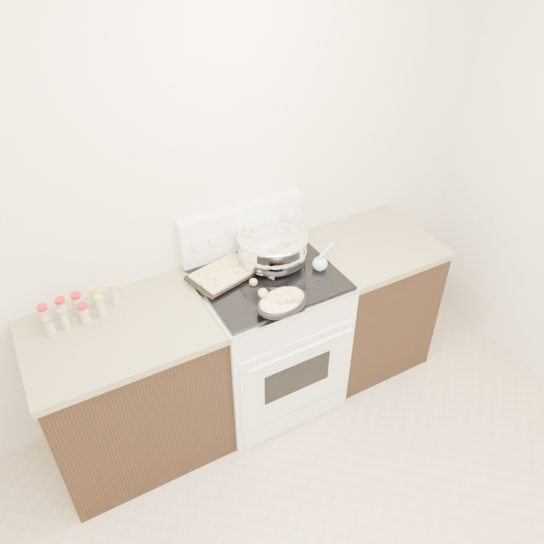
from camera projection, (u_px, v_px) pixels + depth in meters
room_shell at (417, 376)px, 1.32m from camera, size 4.10×3.60×2.75m
counter_left at (133, 390)px, 2.87m from camera, size 0.93×0.67×0.92m
counter_right at (364, 300)px, 3.48m from camera, size 0.73×0.67×0.92m
kitchen_range at (268, 335)px, 3.18m from camera, size 0.78×0.73×1.22m
mixing_bowl at (273, 249)px, 2.95m from camera, size 0.50×0.50×0.23m
roasting_pan at (282, 301)px, 2.65m from camera, size 0.32×0.25×0.11m
baking_sheet at (223, 274)px, 2.88m from camera, size 0.41×0.34×0.06m
wooden_spoon at (253, 278)px, 2.87m from camera, size 0.14×0.25×0.04m
blue_ladle at (321, 262)px, 2.94m from camera, size 0.24×0.19×0.10m
spice_jars at (76, 309)px, 2.62m from camera, size 0.39×0.14×0.13m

